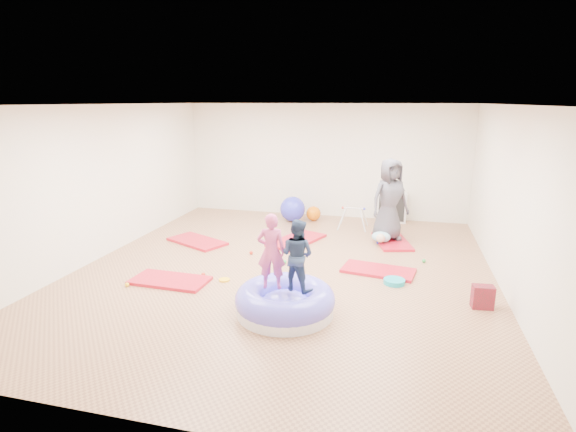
# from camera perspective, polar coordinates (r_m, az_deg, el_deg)

# --- Properties ---
(room) EXTENTS (7.01, 8.01, 2.81)m
(room) POSITION_cam_1_polar(r_m,az_deg,el_deg) (7.46, -0.56, 3.16)
(room) COLOR #AA7D53
(room) RESTS_ON ground
(gym_mat_front_left) EXTENTS (1.27, 0.67, 0.05)m
(gym_mat_front_left) POSITION_cam_1_polar(r_m,az_deg,el_deg) (7.61, -14.77, -7.92)
(gym_mat_front_left) COLOR red
(gym_mat_front_left) RESTS_ON ground
(gym_mat_mid_left) EXTENTS (1.41, 1.12, 0.05)m
(gym_mat_mid_left) POSITION_cam_1_polar(r_m,az_deg,el_deg) (9.52, -11.46, -3.17)
(gym_mat_mid_left) COLOR red
(gym_mat_mid_left) RESTS_ON ground
(gym_mat_center_back) EXTENTS (1.11, 1.49, 0.06)m
(gym_mat_center_back) POSITION_cam_1_polar(r_m,az_deg,el_deg) (9.40, 1.11, -3.09)
(gym_mat_center_back) COLOR red
(gym_mat_center_back) RESTS_ON ground
(gym_mat_right) EXTENTS (1.29, 0.80, 0.05)m
(gym_mat_right) POSITION_cam_1_polar(r_m,az_deg,el_deg) (7.93, 11.38, -6.80)
(gym_mat_right) COLOR red
(gym_mat_right) RESTS_ON ground
(gym_mat_rear_right) EXTENTS (0.92, 1.35, 0.05)m
(gym_mat_rear_right) POSITION_cam_1_polar(r_m,az_deg,el_deg) (9.58, 13.04, -3.15)
(gym_mat_rear_right) COLOR red
(gym_mat_rear_right) RESTS_ON ground
(inflatable_cushion) EXTENTS (1.38, 1.38, 0.44)m
(inflatable_cushion) POSITION_cam_1_polar(r_m,az_deg,el_deg) (6.30, -0.38, -10.84)
(inflatable_cushion) COLOR silver
(inflatable_cushion) RESTS_ON ground
(child_pink) EXTENTS (0.43, 0.32, 1.06)m
(child_pink) POSITION_cam_1_polar(r_m,az_deg,el_deg) (6.08, -2.15, -4.05)
(child_pink) COLOR #CD4881
(child_pink) RESTS_ON inflatable_cushion
(child_navy) EXTENTS (0.58, 0.51, 0.99)m
(child_navy) POSITION_cam_1_polar(r_m,az_deg,el_deg) (6.04, 1.17, -4.53)
(child_navy) COLOR navy
(child_navy) RESTS_ON inflatable_cushion
(adult_caregiver) EXTENTS (0.98, 0.90, 1.69)m
(adult_caregiver) POSITION_cam_1_polar(r_m,az_deg,el_deg) (9.43, 12.79, 2.05)
(adult_caregiver) COLOR #45444D
(adult_caregiver) RESTS_ON gym_mat_rear_right
(infant) EXTENTS (0.38, 0.39, 0.23)m
(infant) POSITION_cam_1_polar(r_m,az_deg,el_deg) (9.33, 11.72, -2.64)
(infant) COLOR #91C8DE
(infant) RESTS_ON gym_mat_rear_right
(ball_pit_balls) EXTENTS (4.68, 3.26, 0.07)m
(ball_pit_balls) POSITION_cam_1_polar(r_m,az_deg,el_deg) (8.15, -0.49, -5.82)
(ball_pit_balls) COLOR #2E32CC
(ball_pit_balls) RESTS_ON ground
(exercise_ball_blue) EXTENTS (0.61, 0.61, 0.61)m
(exercise_ball_blue) POSITION_cam_1_polar(r_m,az_deg,el_deg) (10.92, 0.59, 0.90)
(exercise_ball_blue) COLOR #2E32CC
(exercise_ball_blue) RESTS_ON ground
(exercise_ball_orange) EXTENTS (0.36, 0.36, 0.36)m
(exercise_ball_orange) POSITION_cam_1_polar(r_m,az_deg,el_deg) (11.01, 3.25, 0.32)
(exercise_ball_orange) COLOR orange
(exercise_ball_orange) RESTS_ON ground
(infant_play_gym) EXTENTS (0.66, 0.62, 0.50)m
(infant_play_gym) POSITION_cam_1_polar(r_m,az_deg,el_deg) (10.34, 8.28, 0.16)
(infant_play_gym) COLOR silver
(infant_play_gym) RESTS_ON ground
(cube_shelf) EXTENTS (0.70, 0.34, 0.70)m
(cube_shelf) POSITION_cam_1_polar(r_m,az_deg,el_deg) (11.16, 13.03, 1.05)
(cube_shelf) COLOR silver
(cube_shelf) RESTS_ON ground
(balance_disc) EXTENTS (0.34, 0.34, 0.08)m
(balance_disc) POSITION_cam_1_polar(r_m,az_deg,el_deg) (7.49, 13.33, -8.09)
(balance_disc) COLOR #169DAD
(balance_disc) RESTS_ON ground
(backpack) EXTENTS (0.31, 0.21, 0.34)m
(backpack) POSITION_cam_1_polar(r_m,az_deg,el_deg) (7.01, 23.48, -9.40)
(backpack) COLOR #A50B22
(backpack) RESTS_ON ground
(yellow_toy) EXTENTS (0.18, 0.18, 0.03)m
(yellow_toy) POSITION_cam_1_polar(r_m,az_deg,el_deg) (7.49, -8.09, -8.03)
(yellow_toy) COLOR yellow
(yellow_toy) RESTS_ON ground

